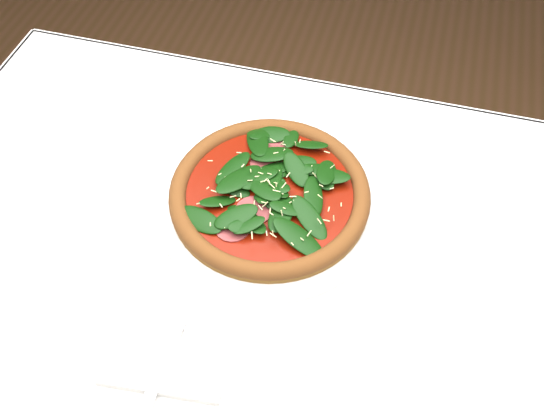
# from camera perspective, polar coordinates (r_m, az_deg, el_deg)

# --- Properties ---
(dining_table) EXTENTS (1.21, 0.81, 0.75)m
(dining_table) POSITION_cam_1_polar(r_m,az_deg,el_deg) (1.00, -1.18, -7.57)
(dining_table) COLOR silver
(dining_table) RESTS_ON ground
(plate) EXTENTS (0.37, 0.37, 0.02)m
(plate) POSITION_cam_1_polar(r_m,az_deg,el_deg) (0.97, -0.22, 0.43)
(plate) COLOR silver
(plate) RESTS_ON dining_table
(pizza) EXTENTS (0.35, 0.35, 0.04)m
(pizza) POSITION_cam_1_polar(r_m,az_deg,el_deg) (0.95, -0.22, 1.21)
(pizza) COLOR #976524
(pizza) RESTS_ON plate
(napkin) EXTENTS (0.17, 0.09, 0.01)m
(napkin) POSITION_cam_1_polar(r_m,az_deg,el_deg) (0.84, -10.10, -14.78)
(napkin) COLOR silver
(napkin) RESTS_ON dining_table
(fork) EXTENTS (0.03, 0.16, 0.00)m
(fork) POSITION_cam_1_polar(r_m,az_deg,el_deg) (0.84, -9.45, -12.83)
(fork) COLOR silver
(fork) RESTS_ON napkin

